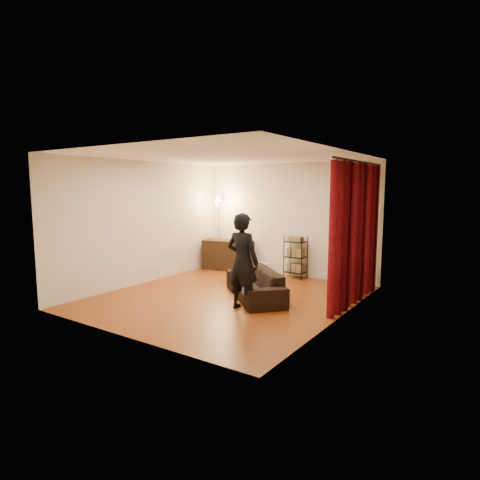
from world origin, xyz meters
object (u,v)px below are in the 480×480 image
Objects in this scene: sofa at (255,284)px; wire_shelf at (296,257)px; person at (243,262)px; media_cabinet at (228,255)px; storage_boxes at (263,268)px; floor_lamp at (219,232)px.

wire_shelf reaches higher than sofa.
media_cabinet is at bearing -48.91° from person.
wire_shelf is at bearing -2.21° from storage_boxes.
person is (0.21, -0.74, 0.57)m from sofa.
media_cabinet reaches higher than sofa.
wire_shelf is 2.14m from floor_lamp.
storage_boxes is at bearing 159.46° from sofa.
sofa is 2.91m from floor_lamp.
media_cabinet is 1.02m from storage_boxes.
floor_lamp is at bearing 165.57° from wire_shelf.
wire_shelf is at bearing 6.09° from floor_lamp.
person is at bearing -61.94° from media_cabinet.
wire_shelf is at bearing 136.11° from sofa.
storage_boxes is 0.98m from wire_shelf.
sofa is at bearing -39.17° from floor_lamp.
sofa is at bearing -72.75° from person.
storage_boxes is 1.46m from floor_lamp.
sofa is 1.12× the size of person.
person is 1.29× the size of media_cabinet.
storage_boxes is 0.16× the size of floor_lamp.
floor_lamp is at bearing -45.00° from person.
person is at bearing -66.03° from storage_boxes.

